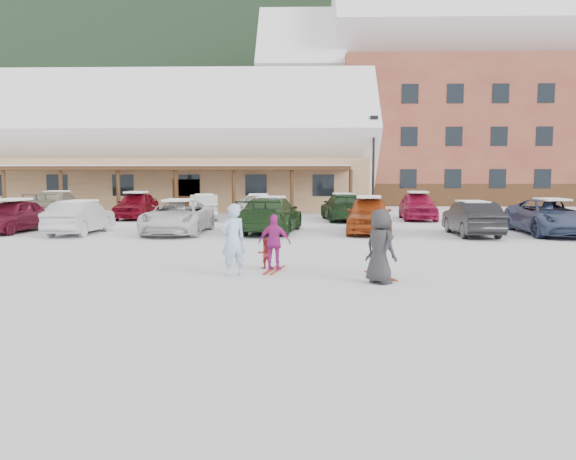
{
  "coord_description": "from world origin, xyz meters",
  "views": [
    {
      "loc": [
        0.71,
        -13.77,
        2.43
      ],
      "look_at": [
        0.3,
        1.0,
        1.0
      ],
      "focal_mm": 35.0,
      "sensor_mm": 36.0,
      "label": 1
    }
  ],
  "objects_px": {
    "adult_skier": "(233,240)",
    "parked_car_0": "(12,216)",
    "parked_car_5": "(472,219)",
    "bystander_dark": "(380,246)",
    "parked_car_3": "(271,215)",
    "day_lodge": "(173,155)",
    "toddler_red": "(265,253)",
    "parked_car_8": "(136,205)",
    "lamp_post": "(373,158)",
    "parked_car_10": "(258,208)",
    "parked_car_1": "(80,218)",
    "parked_car_12": "(418,206)",
    "parked_car_6": "(551,217)",
    "alpine_hotel": "(454,107)",
    "child_navy": "(381,252)",
    "parked_car_2": "(178,217)",
    "parked_car_7": "(57,205)",
    "child_magenta": "(274,243)",
    "parked_car_4": "(369,215)",
    "parked_car_11": "(344,207)",
    "parked_car_9": "(204,207)"
  },
  "relations": [
    {
      "from": "bystander_dark",
      "to": "child_magenta",
      "type": "bearing_deg",
      "value": 18.16
    },
    {
      "from": "child_magenta",
      "to": "parked_car_5",
      "type": "height_order",
      "value": "child_magenta"
    },
    {
      "from": "child_navy",
      "to": "child_magenta",
      "type": "bearing_deg",
      "value": -32.82
    },
    {
      "from": "child_navy",
      "to": "parked_car_10",
      "type": "height_order",
      "value": "parked_car_10"
    },
    {
      "from": "lamp_post",
      "to": "parked_car_9",
      "type": "xyz_separation_m",
      "value": [
        -10.15,
        -6.58,
        -2.89
      ]
    },
    {
      "from": "parked_car_1",
      "to": "parked_car_10",
      "type": "xyz_separation_m",
      "value": [
        6.89,
        7.16,
        0.02
      ]
    },
    {
      "from": "day_lodge",
      "to": "child_magenta",
      "type": "distance_m",
      "value": 29.08
    },
    {
      "from": "parked_car_8",
      "to": "parked_car_11",
      "type": "relative_size",
      "value": 0.89
    },
    {
      "from": "alpine_hotel",
      "to": "lamp_post",
      "type": "xyz_separation_m",
      "value": [
        -8.93,
        -14.19,
        -5.04
      ]
    },
    {
      "from": "parked_car_8",
      "to": "day_lodge",
      "type": "bearing_deg",
      "value": 90.63
    },
    {
      "from": "parked_car_4",
      "to": "parked_car_7",
      "type": "relative_size",
      "value": 0.85
    },
    {
      "from": "lamp_post",
      "to": "parked_car_10",
      "type": "bearing_deg",
      "value": -134.01
    },
    {
      "from": "parked_car_2",
      "to": "child_magenta",
      "type": "bearing_deg",
      "value": -62.94
    },
    {
      "from": "adult_skier",
      "to": "lamp_post",
      "type": "bearing_deg",
      "value": -138.58
    },
    {
      "from": "child_navy",
      "to": "parked_car_12",
      "type": "height_order",
      "value": "parked_car_12"
    },
    {
      "from": "child_magenta",
      "to": "parked_car_4",
      "type": "distance_m",
      "value": 10.21
    },
    {
      "from": "parked_car_2",
      "to": "parked_car_7",
      "type": "height_order",
      "value": "parked_car_7"
    },
    {
      "from": "parked_car_5",
      "to": "parked_car_6",
      "type": "relative_size",
      "value": 0.8
    },
    {
      "from": "alpine_hotel",
      "to": "parked_car_4",
      "type": "relative_size",
      "value": 6.88
    },
    {
      "from": "alpine_hotel",
      "to": "adult_skier",
      "type": "xyz_separation_m",
      "value": [
        -15.27,
        -38.32,
        -7.75
      ]
    },
    {
      "from": "parked_car_6",
      "to": "adult_skier",
      "type": "bearing_deg",
      "value": -137.78
    },
    {
      "from": "child_navy",
      "to": "parked_car_12",
      "type": "xyz_separation_m",
      "value": [
        4.44,
        17.71,
        0.17
      ]
    },
    {
      "from": "parked_car_1",
      "to": "parked_car_4",
      "type": "xyz_separation_m",
      "value": [
        12.1,
        0.75,
        0.09
      ]
    },
    {
      "from": "parked_car_3",
      "to": "parked_car_5",
      "type": "xyz_separation_m",
      "value": [
        8.25,
        -0.97,
        -0.07
      ]
    },
    {
      "from": "bystander_dark",
      "to": "parked_car_12",
      "type": "height_order",
      "value": "bystander_dark"
    },
    {
      "from": "bystander_dark",
      "to": "parked_car_3",
      "type": "height_order",
      "value": "bystander_dark"
    },
    {
      "from": "child_magenta",
      "to": "parked_car_6",
      "type": "bearing_deg",
      "value": -128.6
    },
    {
      "from": "child_magenta",
      "to": "parked_car_11",
      "type": "xyz_separation_m",
      "value": [
        2.92,
        16.21,
        0.0
      ]
    },
    {
      "from": "parked_car_1",
      "to": "parked_car_7",
      "type": "distance_m",
      "value": 9.28
    },
    {
      "from": "parked_car_2",
      "to": "parked_car_5",
      "type": "xyz_separation_m",
      "value": [
        12.14,
        -0.47,
        -0.02
      ]
    },
    {
      "from": "parked_car_4",
      "to": "parked_car_1",
      "type": "bearing_deg",
      "value": -170.2
    },
    {
      "from": "parked_car_3",
      "to": "parked_car_12",
      "type": "xyz_separation_m",
      "value": [
        7.71,
        7.28,
        0.01
      ]
    },
    {
      "from": "alpine_hotel",
      "to": "parked_car_4",
      "type": "bearing_deg",
      "value": -111.13
    },
    {
      "from": "parked_car_3",
      "to": "parked_car_11",
      "type": "relative_size",
      "value": 1.04
    },
    {
      "from": "toddler_red",
      "to": "bystander_dark",
      "type": "relative_size",
      "value": 0.47
    },
    {
      "from": "parked_car_0",
      "to": "parked_car_1",
      "type": "relative_size",
      "value": 1.0
    },
    {
      "from": "adult_skier",
      "to": "parked_car_8",
      "type": "distance_m",
      "value": 19.5
    },
    {
      "from": "adult_skier",
      "to": "parked_car_0",
      "type": "height_order",
      "value": "adult_skier"
    },
    {
      "from": "day_lodge",
      "to": "toddler_red",
      "type": "xyz_separation_m",
      "value": [
        8.69,
        -27.11,
        -3.55
      ]
    },
    {
      "from": "parked_car_11",
      "to": "parked_car_2",
      "type": "bearing_deg",
      "value": 38.28
    },
    {
      "from": "parked_car_1",
      "to": "lamp_post",
      "type": "bearing_deg",
      "value": -132.52
    },
    {
      "from": "parked_car_0",
      "to": "parked_car_5",
      "type": "bearing_deg",
      "value": 3.07
    },
    {
      "from": "day_lodge",
      "to": "parked_car_3",
      "type": "xyz_separation_m",
      "value": [
        8.32,
        -17.83,
        -3.18
      ]
    },
    {
      "from": "parked_car_3",
      "to": "parked_car_8",
      "type": "distance_m",
      "value": 10.96
    },
    {
      "from": "parked_car_2",
      "to": "parked_car_4",
      "type": "height_order",
      "value": "parked_car_4"
    },
    {
      "from": "parked_car_2",
      "to": "parked_car_4",
      "type": "bearing_deg",
      "value": 3.78
    },
    {
      "from": "child_magenta",
      "to": "lamp_post",
      "type": "bearing_deg",
      "value": -91.4
    },
    {
      "from": "alpine_hotel",
      "to": "bystander_dark",
      "type": "relative_size",
      "value": 18.64
    },
    {
      "from": "adult_skier",
      "to": "parked_car_1",
      "type": "bearing_deg",
      "value": -85.56
    },
    {
      "from": "parked_car_8",
      "to": "parked_car_10",
      "type": "relative_size",
      "value": 0.87
    }
  ]
}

